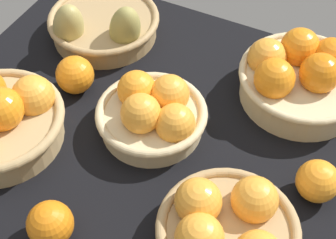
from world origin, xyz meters
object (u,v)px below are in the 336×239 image
loose_orange_side_gap (318,181)px  basket_center (153,112)px  basket_near_right (227,229)px  basket_far_left_pears (103,25)px  loose_orange_front_gap (75,75)px  basket_far_right (301,76)px  loose_orange_back_gap (50,224)px

loose_orange_side_gap → basket_center: bearing=178.3°
basket_center → basket_near_right: bearing=-37.1°
basket_near_right → basket_far_left_pears: bearing=141.7°
loose_orange_front_gap → loose_orange_side_gap: (49.18, -3.13, -0.17)cm
basket_near_right → loose_orange_side_gap: bearing=56.2°
basket_far_left_pears → loose_orange_front_gap: bearing=-78.5°
basket_near_right → basket_far_right: basket_far_right is taller
basket_far_right → loose_orange_front_gap: 43.55cm
loose_orange_front_gap → basket_far_left_pears: bearing=101.5°
basket_far_right → basket_far_left_pears: bearing=-177.0°
basket_far_left_pears → loose_orange_front_gap: size_ratio=3.22×
basket_far_right → loose_orange_side_gap: bearing=-65.7°
basket_near_right → loose_orange_front_gap: (-39.26, 17.96, -0.08)cm
basket_center → loose_orange_back_gap: size_ratio=2.80×
basket_far_left_pears → loose_orange_back_gap: basket_far_left_pears is taller
basket_near_right → loose_orange_side_gap: size_ratio=3.09×
basket_near_right → basket_far_left_pears: basket_far_left_pears is taller
loose_orange_front_gap → loose_orange_back_gap: size_ratio=1.03×
basket_center → loose_orange_side_gap: basket_center is taller
basket_center → loose_orange_back_gap: basket_center is taller
basket_center → loose_orange_side_gap: (30.80, -0.94, -0.55)cm
basket_center → loose_orange_side_gap: size_ratio=2.84×
loose_orange_side_gap → loose_orange_front_gap: bearing=176.4°
basket_far_right → loose_orange_back_gap: (-25.16, -47.06, -1.30)cm
basket_far_right → basket_far_left_pears: basket_far_left_pears is taller
loose_orange_side_gap → basket_near_right: bearing=-123.8°
basket_center → basket_far_left_pears: (-21.57, 17.81, -0.61)cm
basket_near_right → loose_orange_back_gap: basket_near_right is taller
loose_orange_back_gap → basket_near_right: bearing=24.4°
basket_center → loose_orange_front_gap: basket_center is taller
basket_far_left_pears → loose_orange_side_gap: 55.63cm
basket_far_left_pears → basket_near_right: bearing=-38.3°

